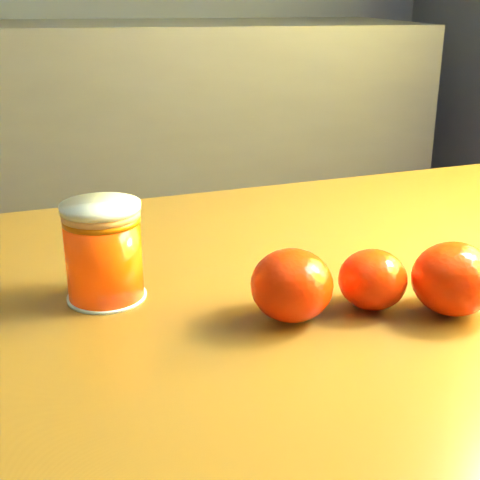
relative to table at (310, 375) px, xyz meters
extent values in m
cube|color=brown|center=(0.00, 0.00, 0.07)|extent=(1.07, 0.84, 0.04)
cylinder|color=#5A2B16|center=(0.37, 0.35, -0.29)|extent=(0.05, 0.05, 0.68)
cylinder|color=#FF3D05|center=(-0.19, 0.01, 0.13)|extent=(0.07, 0.07, 0.08)
cylinder|color=#E69D5E|center=(-0.19, 0.01, 0.17)|extent=(0.07, 0.07, 0.01)
cylinder|color=silver|center=(-0.19, 0.01, 0.18)|extent=(0.07, 0.07, 0.00)
ellipsoid|color=red|center=(0.04, -0.05, 0.12)|extent=(0.08, 0.08, 0.05)
ellipsoid|color=red|center=(-0.04, -0.05, 0.12)|extent=(0.08, 0.08, 0.06)
ellipsoid|color=red|center=(0.10, -0.07, 0.12)|extent=(0.07, 0.07, 0.06)
camera|label=1|loc=(-0.17, -0.54, 0.35)|focal=50.00mm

